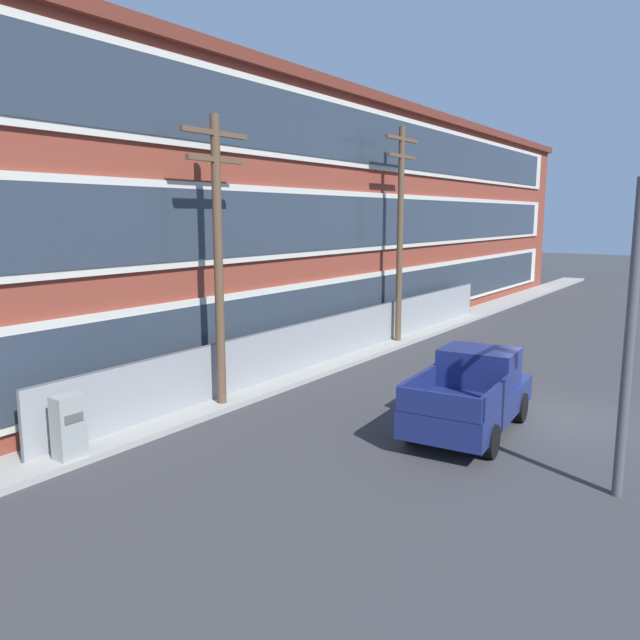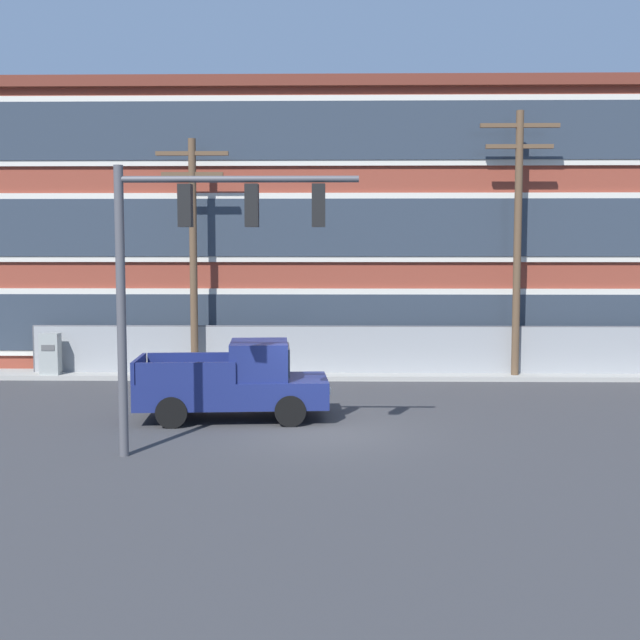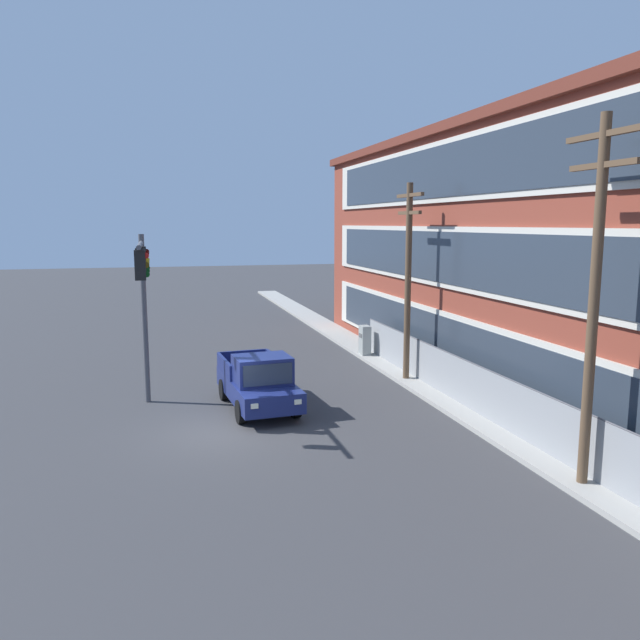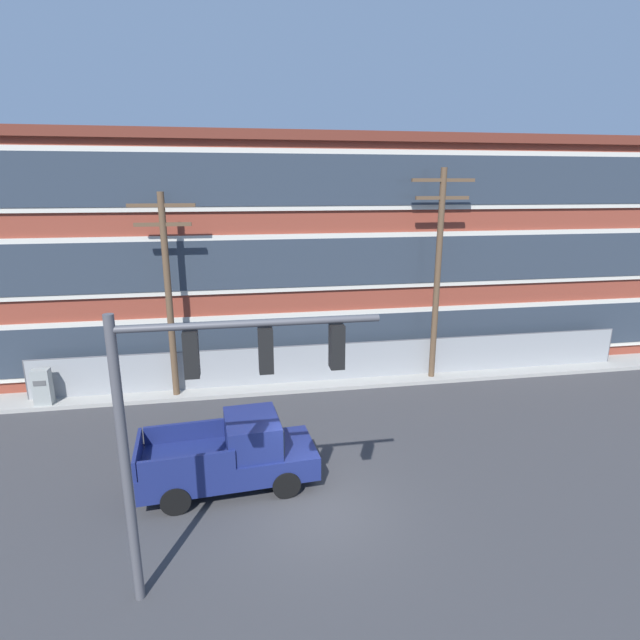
{
  "view_description": "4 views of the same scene",
  "coord_description": "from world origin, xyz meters",
  "px_view_note": "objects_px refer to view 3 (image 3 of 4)",
  "views": [
    {
      "loc": [
        -17.27,
        -4.1,
        5.54
      ],
      "look_at": [
        -3.48,
        5.48,
        2.72
      ],
      "focal_mm": 35.0,
      "sensor_mm": 36.0,
      "label": 1
    },
    {
      "loc": [
        0.33,
        -19.3,
        4.43
      ],
      "look_at": [
        -0.04,
        1.58,
        2.64
      ],
      "focal_mm": 45.0,
      "sensor_mm": 36.0,
      "label": 2
    },
    {
      "loc": [
        19.31,
        -1.93,
        6.62
      ],
      "look_at": [
        0.83,
        3.03,
        3.65
      ],
      "focal_mm": 35.0,
      "sensor_mm": 36.0,
      "label": 3
    },
    {
      "loc": [
        -1.95,
        -11.52,
        8.51
      ],
      "look_at": [
        1.0,
        5.42,
        3.82
      ],
      "focal_mm": 28.0,
      "sensor_mm": 36.0,
      "label": 4
    }
  ],
  "objects_px": {
    "pickup_truck_navy": "(259,383)",
    "utility_pole_near_corner": "(408,273)",
    "traffic_signal_mast": "(143,285)",
    "utility_pole_midblock": "(595,287)",
    "electrical_cabinet": "(365,342)"
  },
  "relations": [
    {
      "from": "pickup_truck_navy",
      "to": "utility_pole_midblock",
      "type": "distance_m",
      "value": 11.87
    },
    {
      "from": "traffic_signal_mast",
      "to": "electrical_cabinet",
      "type": "height_order",
      "value": "traffic_signal_mast"
    },
    {
      "from": "traffic_signal_mast",
      "to": "electrical_cabinet",
      "type": "relative_size",
      "value": 3.89
    },
    {
      "from": "pickup_truck_navy",
      "to": "utility_pole_near_corner",
      "type": "bearing_deg",
      "value": 109.03
    },
    {
      "from": "traffic_signal_mast",
      "to": "utility_pole_midblock",
      "type": "height_order",
      "value": "utility_pole_midblock"
    },
    {
      "from": "utility_pole_midblock",
      "to": "pickup_truck_navy",
      "type": "bearing_deg",
      "value": -142.5
    },
    {
      "from": "pickup_truck_navy",
      "to": "utility_pole_midblock",
      "type": "relative_size",
      "value": 0.56
    },
    {
      "from": "electrical_cabinet",
      "to": "traffic_signal_mast",
      "type": "bearing_deg",
      "value": -56.46
    },
    {
      "from": "traffic_signal_mast",
      "to": "pickup_truck_navy",
      "type": "distance_m",
      "value": 5.28
    },
    {
      "from": "traffic_signal_mast",
      "to": "utility_pole_near_corner",
      "type": "xyz_separation_m",
      "value": [
        -1.89,
        10.52,
        0.04
      ]
    },
    {
      "from": "traffic_signal_mast",
      "to": "utility_pole_midblock",
      "type": "xyz_separation_m",
      "value": [
        9.23,
        10.63,
        0.55
      ]
    },
    {
      "from": "traffic_signal_mast",
      "to": "utility_pole_midblock",
      "type": "distance_m",
      "value": 14.09
    },
    {
      "from": "traffic_signal_mast",
      "to": "electrical_cabinet",
      "type": "bearing_deg",
      "value": 123.54
    },
    {
      "from": "utility_pole_near_corner",
      "to": "electrical_cabinet",
      "type": "height_order",
      "value": "utility_pole_near_corner"
    },
    {
      "from": "pickup_truck_navy",
      "to": "utility_pole_midblock",
      "type": "xyz_separation_m",
      "value": [
        8.82,
        6.77,
        4.13
      ]
    }
  ]
}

